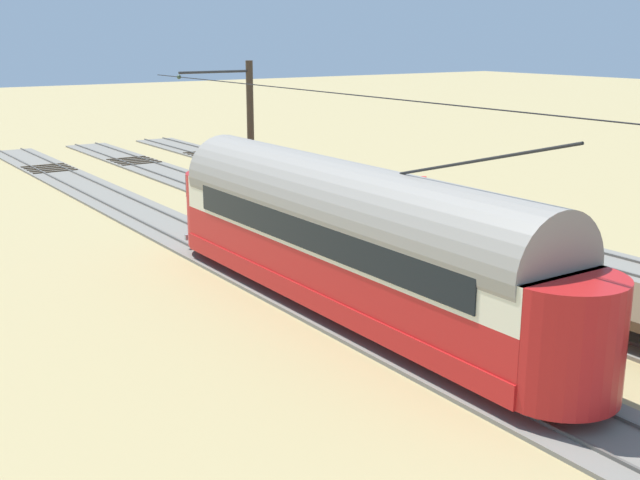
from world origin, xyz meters
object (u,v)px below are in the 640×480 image
(catenary_pole_foreground, at_px, (249,141))
(track_end_bumper, at_px, (359,188))
(vintage_streetcar, at_px, (347,236))
(flatcar_adjacent, at_px, (546,277))
(switch_stand, at_px, (423,188))

(catenary_pole_foreground, xyz_separation_m, track_end_bumper, (-7.42, -2.56, -3.10))
(vintage_streetcar, xyz_separation_m, flatcar_adjacent, (-5.15, 2.69, -1.40))
(vintage_streetcar, bearing_deg, track_end_bumper, -127.84)
(catenary_pole_foreground, height_order, track_end_bumper, catenary_pole_foreground)
(vintage_streetcar, bearing_deg, flatcar_adjacent, 152.38)
(vintage_streetcar, xyz_separation_m, track_end_bumper, (-10.29, -13.25, -1.86))
(flatcar_adjacent, distance_m, catenary_pole_foreground, 13.84)
(vintage_streetcar, xyz_separation_m, switch_stand, (-11.87, -10.39, -1.56))
(vintage_streetcar, xyz_separation_m, catenary_pole_foreground, (-2.87, -10.70, 1.24))
(flatcar_adjacent, distance_m, switch_stand, 14.71)
(vintage_streetcar, distance_m, track_end_bumper, 16.89)
(flatcar_adjacent, relative_size, catenary_pole_foreground, 2.21)
(catenary_pole_foreground, distance_m, track_end_bumper, 8.44)
(track_end_bumper, bearing_deg, catenary_pole_foreground, 19.01)
(vintage_streetcar, bearing_deg, catenary_pole_foreground, -105.04)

